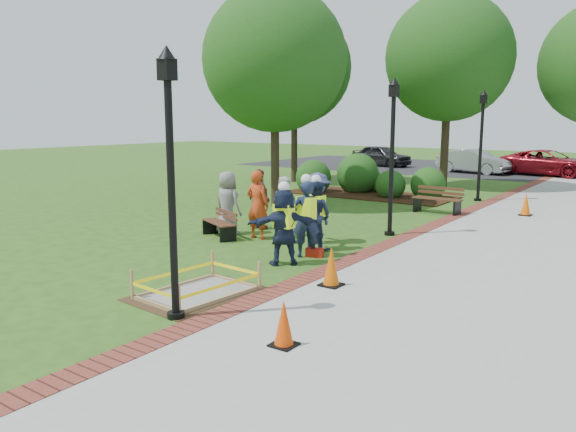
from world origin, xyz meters
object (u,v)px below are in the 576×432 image
Objects in this scene: wet_concrete_pad at (198,282)px; hivis_worker_c at (316,213)px; hivis_worker_b at (306,216)px; hivis_worker_a at (284,224)px; bench_near at (219,229)px; lamp_near at (170,164)px; cone_front at (284,324)px.

hivis_worker_c is (-0.17, 4.26, 0.68)m from wet_concrete_pad.
wet_concrete_pad is at bearing -90.56° from hivis_worker_b.
hivis_worker_c is at bearing 96.99° from hivis_worker_a.
bench_near is (-3.05, 3.95, 0.00)m from wet_concrete_pad.
hivis_worker_a is at bearing 98.20° from lamp_near.
hivis_worker_b reaches higher than hivis_worker_a.
hivis_worker_a is (0.03, 2.66, 0.68)m from wet_concrete_pad.
lamp_near is 4.89m from hivis_worker_b.
hivis_worker_a reaches higher than bench_near.
hivis_worker_c is at bearing 6.16° from bench_near.
hivis_worker_c is (-0.20, 0.73, -0.04)m from hivis_worker_b.
hivis_worker_a is at bearing 125.65° from cone_front.
bench_near reaches higher than wet_concrete_pad.
wet_concrete_pad is 2.75m from hivis_worker_a.
hivis_worker_b is at bearing 120.10° from cone_front.
cone_front is 6.03m from hivis_worker_c.
bench_near is 7.58m from cone_front.
bench_near is at bearing 172.18° from hivis_worker_b.
hivis_worker_c is at bearing 118.24° from cone_front.
bench_near is 3.41m from hivis_worker_a.
hivis_worker_a is 0.87m from hivis_worker_b.
hivis_worker_c reaches higher than wet_concrete_pad.
lamp_near is 5.62m from hivis_worker_c.
bench_near is 2.98m from hivis_worker_c.
wet_concrete_pad is 2.87m from cone_front.
hivis_worker_b is (0.00, 0.87, 0.04)m from hivis_worker_a.
lamp_near is at bearing -81.80° from hivis_worker_a.
wet_concrete_pad is at bearing -87.77° from hivis_worker_c.
cone_front reaches higher than wet_concrete_pad.
lamp_near is 2.20× the size of hivis_worker_b.
bench_near is at bearing 138.98° from cone_front.
lamp_near reaches higher than bench_near.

